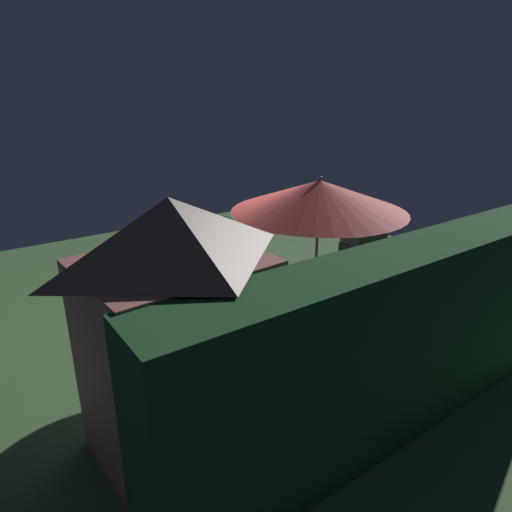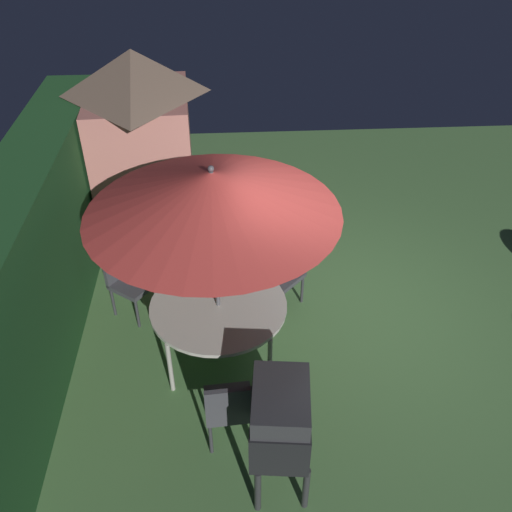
# 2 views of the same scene
# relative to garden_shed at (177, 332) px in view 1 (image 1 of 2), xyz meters

# --- Properties ---
(ground_plane) EXTENTS (11.00, 11.00, 0.00)m
(ground_plane) POSITION_rel_garden_shed_xyz_m (-2.19, -2.49, -1.36)
(ground_plane) COLOR #47703D
(hedge_backdrop) EXTENTS (6.04, 0.71, 2.08)m
(hedge_backdrop) POSITION_rel_garden_shed_xyz_m (-2.19, 1.01, -0.32)
(hedge_backdrop) COLOR #1E4C23
(hedge_backdrop) RESTS_ON ground
(garden_shed) EXTENTS (1.79, 1.51, 2.68)m
(garden_shed) POSITION_rel_garden_shed_xyz_m (0.00, 0.00, 0.00)
(garden_shed) COLOR #B26B60
(garden_shed) RESTS_ON ground
(patio_table) EXTENTS (1.50, 1.50, 0.74)m
(patio_table) POSITION_rel_garden_shed_xyz_m (-2.73, -1.02, -0.67)
(patio_table) COLOR #B2ADA3
(patio_table) RESTS_ON ground
(patio_umbrella) EXTENTS (2.49, 2.49, 2.42)m
(patio_umbrella) POSITION_rel_garden_shed_xyz_m (-2.73, -1.02, 0.78)
(patio_umbrella) COLOR #4C4C51
(patio_umbrella) RESTS_ON ground
(bbq_grill) EXTENTS (0.75, 0.57, 1.20)m
(bbq_grill) POSITION_rel_garden_shed_xyz_m (-4.35, -1.54, -0.51)
(bbq_grill) COLOR black
(bbq_grill) RESTS_ON ground
(chair_near_shed) EXTENTS (0.50, 0.49, 0.90)m
(chair_near_shed) POSITION_rel_garden_shed_xyz_m (-3.93, -1.11, -0.84)
(chair_near_shed) COLOR #38383D
(chair_near_shed) RESTS_ON ground
(chair_far_side) EXTENTS (0.65, 0.65, 0.90)m
(chair_far_side) POSITION_rel_garden_shed_xyz_m (-1.87, -1.85, -0.84)
(chair_far_side) COLOR #38383D
(chair_far_side) RESTS_ON ground
(chair_toward_hedge) EXTENTS (0.65, 0.65, 0.90)m
(chair_toward_hedge) POSITION_rel_garden_shed_xyz_m (-1.93, 0.09, -0.84)
(chair_toward_hedge) COLOR #38383D
(chair_toward_hedge) RESTS_ON ground
(potted_plant_by_shed) EXTENTS (0.62, 0.62, 0.81)m
(potted_plant_by_shed) POSITION_rel_garden_shed_xyz_m (-2.08, -5.86, -0.90)
(potted_plant_by_shed) COLOR #936651
(potted_plant_by_shed) RESTS_ON ground
(potted_plant_by_grill) EXTENTS (0.49, 0.49, 0.77)m
(potted_plant_by_grill) POSITION_rel_garden_shed_xyz_m (-3.81, -5.22, -0.92)
(potted_plant_by_grill) COLOR #4C4C51
(potted_plant_by_grill) RESTS_ON ground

